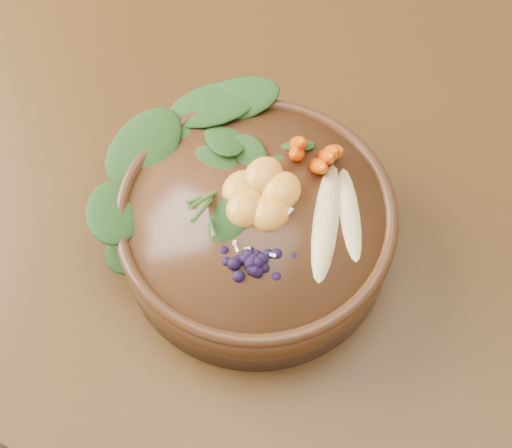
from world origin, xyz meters
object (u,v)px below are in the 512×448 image
Objects in this scene: kale_heap at (221,146)px; mandarin_cluster at (260,188)px; blueberry_pile at (250,255)px; stoneware_bowl at (256,229)px; carrot_cluster at (317,132)px; dining_table at (498,253)px; banana_halves at (339,211)px.

kale_heap is 2.07× the size of mandarin_cluster.
mandarin_cluster is at bearing 112.54° from blueberry_pile.
stoneware_bowl is 0.11m from carrot_cluster.
dining_table is at bearing 47.96° from blueberry_pile.
stoneware_bowl is at bearing -142.22° from dining_table.
kale_heap is at bearing 160.02° from mandarin_cluster.
blueberry_pile is (-0.05, -0.08, 0.01)m from banana_halves.
blueberry_pile reaches higher than stoneware_bowl.
mandarin_cluster reaches higher than stoneware_bowl.
banana_halves is 1.23× the size of blueberry_pile.
mandarin_cluster is at bearing -129.81° from carrot_cluster.
stoneware_bowl is (-0.22, -0.17, 0.13)m from dining_table.
dining_table is 6.15× the size of stoneware_bowl.
mandarin_cluster is (-0.02, -0.07, -0.02)m from carrot_cluster.
kale_heap is 0.13m from banana_halves.
dining_table is at bearing 1.83° from carrot_cluster.
mandarin_cluster is at bearing 170.25° from banana_halves.
carrot_cluster is at bearing -156.37° from dining_table.
stoneware_bowl is 0.05m from mandarin_cluster.
stoneware_bowl is 1.53× the size of kale_heap.
carrot_cluster is 0.60× the size of blueberry_pile.
kale_heap reaches higher than mandarin_cluster.
blueberry_pile is at bearing -132.04° from dining_table.
stoneware_bowl is 3.15× the size of mandarin_cluster.
dining_table is 0.31m from stoneware_bowl.
kale_heap reaches higher than stoneware_bowl.
dining_table is 0.27m from banana_halves.
mandarin_cluster reaches higher than dining_table.
dining_table is at bearing 26.10° from kale_heap.
kale_heap reaches higher than banana_halves.
stoneware_bowl is 2.16× the size of blueberry_pile.
blueberry_pile reaches higher than dining_table.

